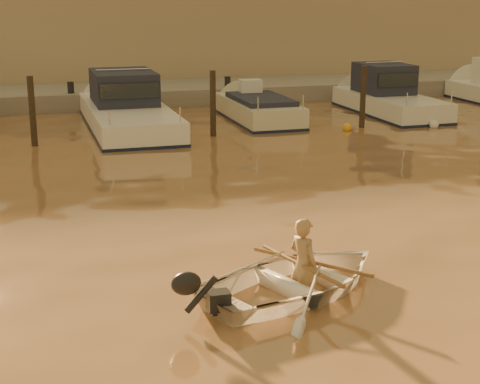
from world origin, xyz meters
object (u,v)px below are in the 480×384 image
object	(u,v)px
moored_boat_3	(258,114)
moored_boat_4	(390,97)
dinghy	(298,279)
person	(303,265)
waterfront_building	(146,33)
moored_boat_2	(127,108)

from	to	relation	value
moored_boat_3	moored_boat_4	world-z (taller)	moored_boat_4
dinghy	person	xyz separation A→B (m)	(0.09, 0.04, 0.20)
moored_boat_4	waterfront_building	distance (m)	13.13
moored_boat_3	moored_boat_4	size ratio (longest dim) A/B	0.86
moored_boat_4	waterfront_building	world-z (taller)	waterfront_building
person	moored_boat_3	size ratio (longest dim) A/B	0.26
moored_boat_2	moored_boat_3	size ratio (longest dim) A/B	1.50
moored_boat_2	moored_boat_3	xyz separation A→B (m)	(4.47, 0.00, -0.40)
dinghy	moored_boat_3	size ratio (longest dim) A/B	0.58
moored_boat_2	person	bearing A→B (deg)	-87.86
person	moored_boat_4	distance (m)	16.82
waterfront_building	person	bearing A→B (deg)	-94.44
waterfront_building	moored_boat_4	bearing A→B (deg)	-57.72
person	waterfront_building	size ratio (longest dim) A/B	0.03
dinghy	waterfront_building	size ratio (longest dim) A/B	0.07
dinghy	moored_boat_3	world-z (taller)	moored_boat_3
moored_boat_3	moored_boat_4	distance (m)	4.99
dinghy	person	world-z (taller)	person
dinghy	moored_boat_2	size ratio (longest dim) A/B	0.39
moored_boat_2	moored_boat_4	size ratio (longest dim) A/B	1.29
dinghy	moored_boat_4	world-z (taller)	moored_boat_4
person	moored_boat_3	world-z (taller)	person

